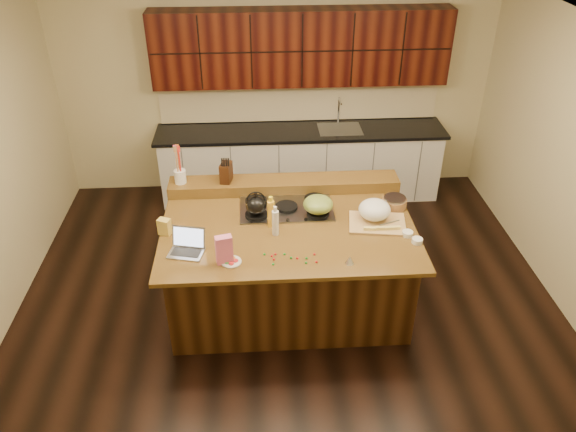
{
  "coord_description": "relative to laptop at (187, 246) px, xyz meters",
  "views": [
    {
      "loc": [
        -0.28,
        -4.43,
        3.87
      ],
      "look_at": [
        0.0,
        0.05,
        1.0
      ],
      "focal_mm": 35.0,
      "sensor_mm": 36.0,
      "label": 1
    }
  ],
  "objects": [
    {
      "name": "package_box",
      "position": [
        -0.23,
        0.28,
        0.02
      ],
      "size": [
        0.13,
        0.12,
        0.16
      ],
      "primitive_type": "cube",
      "rotation": [
        0.0,
        0.0,
        -0.4
      ],
      "color": "gold",
      "rests_on": "island"
    },
    {
      "name": "gumdrop_8",
      "position": [
        0.74,
        -0.14,
        -0.05
      ],
      "size": [
        0.02,
        0.02,
        0.02
      ],
      "primitive_type": "ellipsoid",
      "color": "red",
      "rests_on": "island"
    },
    {
      "name": "gumdrop_9",
      "position": [
        0.75,
        -0.26,
        -0.05
      ],
      "size": [
        0.02,
        0.02,
        0.02
      ],
      "primitive_type": "ellipsoid",
      "color": "#198C26",
      "rests_on": "island"
    },
    {
      "name": "gumdrop_5",
      "position": [
        1.04,
        -0.19,
        -0.05
      ],
      "size": [
        0.02,
        0.02,
        0.02
      ],
      "primitive_type": "ellipsoid",
      "color": "#198C26",
      "rests_on": "island"
    },
    {
      "name": "room",
      "position": [
        0.92,
        0.34,
        0.37
      ],
      "size": [
        5.52,
        5.02,
        2.72
      ],
      "color": "black",
      "rests_on": "ground"
    },
    {
      "name": "gumdrop_6",
      "position": [
        1.12,
        -0.13,
        -0.05
      ],
      "size": [
        0.02,
        0.02,
        0.02
      ],
      "primitive_type": "ellipsoid",
      "color": "red",
      "rests_on": "island"
    },
    {
      "name": "strainer_bowl",
      "position": [
        2.0,
        0.62,
        -0.01
      ],
      "size": [
        0.29,
        0.29,
        0.09
      ],
      "primitive_type": "cylinder",
      "rotation": [
        0.0,
        0.0,
        -0.26
      ],
      "color": "#996B3F",
      "rests_on": "island"
    },
    {
      "name": "island",
      "position": [
        0.92,
        0.34,
        -0.51
      ],
      "size": [
        2.4,
        1.6,
        0.92
      ],
      "color": "black",
      "rests_on": "ground"
    },
    {
      "name": "kitchen_timer",
      "position": [
        1.41,
        -0.27,
        -0.02
      ],
      "size": [
        0.09,
        0.09,
        0.07
      ],
      "primitive_type": "cone",
      "rotation": [
        0.0,
        0.0,
        -0.12
      ],
      "color": "silver",
      "rests_on": "island"
    },
    {
      "name": "gumdrop_11",
      "position": [
        0.86,
        -0.12,
        -0.05
      ],
      "size": [
        0.02,
        0.02,
        0.02
      ],
      "primitive_type": "ellipsoid",
      "color": "#198C26",
      "rests_on": "island"
    },
    {
      "name": "gumdrop_2",
      "position": [
        0.96,
        -0.18,
        -0.05
      ],
      "size": [
        0.02,
        0.02,
        0.02
      ],
      "primitive_type": "ellipsoid",
      "color": "red",
      "rests_on": "island"
    },
    {
      "name": "gumdrop_3",
      "position": [
        0.91,
        -0.17,
        -0.05
      ],
      "size": [
        0.02,
        0.02,
        0.02
      ],
      "primitive_type": "ellipsoid",
      "color": "#198C26",
      "rests_on": "island"
    },
    {
      "name": "kettle",
      "position": [
        0.62,
        0.51,
        0.08
      ],
      "size": [
        0.21,
        0.21,
        0.18
      ],
      "primitive_type": "ellipsoid",
      "rotation": [
        0.0,
        0.0,
        0.04
      ],
      "color": "black",
      "rests_on": "cooktop"
    },
    {
      "name": "oil_bottle",
      "position": [
        0.76,
        0.36,
        0.08
      ],
      "size": [
        0.07,
        0.07,
        0.27
      ],
      "primitive_type": "cylinder",
      "rotation": [
        0.0,
        0.0,
        -0.02
      ],
      "color": "gold",
      "rests_on": "island"
    },
    {
      "name": "wooden_tray",
      "position": [
        1.75,
        0.37,
        0.04
      ],
      "size": [
        0.58,
        0.46,
        0.21
      ],
      "rotation": [
        0.0,
        0.0,
        -0.15
      ],
      "color": "tan",
      "rests_on": "island"
    },
    {
      "name": "green_bowl",
      "position": [
        1.22,
        0.51,
        0.07
      ],
      "size": [
        0.35,
        0.35,
        0.16
      ],
      "primitive_type": "ellipsoid",
      "rotation": [
        0.0,
        0.0,
        0.23
      ],
      "color": "olive",
      "rests_on": "cooktop"
    },
    {
      "name": "cooktop",
      "position": [
        0.92,
        0.64,
        -0.04
      ],
      "size": [
        0.92,
        0.52,
        0.05
      ],
      "color": "gray",
      "rests_on": "island"
    },
    {
      "name": "ramekin_c",
      "position": [
        1.78,
        0.62,
        -0.03
      ],
      "size": [
        0.12,
        0.12,
        0.04
      ],
      "primitive_type": "cylinder",
      "rotation": [
        0.0,
        0.0,
        0.26
      ],
      "color": "white",
      "rests_on": "island"
    },
    {
      "name": "gumdrop_7",
      "position": [
        0.68,
        -0.11,
        -0.05
      ],
      "size": [
        0.02,
        0.02,
        0.02
      ],
      "primitive_type": "ellipsoid",
      "color": "#198C26",
      "rests_on": "island"
    },
    {
      "name": "knife_block",
      "position": [
        0.32,
        1.04,
        0.17
      ],
      "size": [
        0.14,
        0.19,
        0.2
      ],
      "primitive_type": "cube",
      "rotation": [
        0.0,
        0.0,
        -0.23
      ],
      "color": "black",
      "rests_on": "back_ledge"
    },
    {
      "name": "back_counter",
      "position": [
        1.22,
        2.57,
        0.01
      ],
      "size": [
        3.7,
        0.66,
        2.4
      ],
      "color": "silver",
      "rests_on": "ground"
    },
    {
      "name": "ramekin_b",
      "position": [
        2.01,
        0.11,
        -0.03
      ],
      "size": [
        0.13,
        0.13,
        0.04
      ],
      "primitive_type": "cylinder",
      "rotation": [
        0.0,
        0.0,
        0.37
      ],
      "color": "white",
      "rests_on": "island"
    },
    {
      "name": "gumdrop_10",
      "position": [
        0.76,
        -0.19,
        -0.05
      ],
      "size": [
        0.02,
        0.02,
        0.02
      ],
      "primitive_type": "ellipsoid",
      "color": "red",
      "rests_on": "island"
    },
    {
      "name": "gumdrop_4",
      "position": [
        0.78,
        -0.11,
        -0.05
      ],
      "size": [
        0.02,
        0.02,
        0.02
      ],
      "primitive_type": "ellipsoid",
      "color": "red",
      "rests_on": "island"
    },
    {
      "name": "ramekin_a",
      "position": [
        2.07,
        -0.01,
        -0.03
      ],
      "size": [
        0.11,
        0.11,
        0.04
      ],
      "primitive_type": "cylinder",
      "rotation": [
        0.0,
        0.0,
        -0.09
      ],
      "color": "white",
      "rests_on": "island"
    },
    {
      "name": "pink_bag",
      "position": [
        0.34,
        -0.19,
        0.08
      ],
      "size": [
        0.16,
        0.11,
        0.26
      ],
      "primitive_type": "cube",
      "rotation": [
        0.0,
        0.0,
        0.24
      ],
      "color": "pink",
      "rests_on": "island"
    },
    {
      "name": "gumdrop_1",
      "position": [
        1.03,
        -0.25,
        -0.05
      ],
      "size": [
        0.02,
        0.02,
        0.02
      ],
      "primitive_type": "ellipsoid",
      "color": "#198C26",
      "rests_on": "island"
    },
    {
      "name": "candy_plate",
      "position": [
        0.39,
        -0.19,
        -0.05
      ],
      "size": [
        0.19,
        0.19,
        0.01
      ],
      "primitive_type": "cylinder",
      "rotation": [
        0.0,
        0.0,
        0.05
      ],
      "color": "white",
      "rests_on": "island"
    },
    {
      "name": "vinegar_bottle",
      "position": [
        0.79,
        0.21,
        0.07
      ],
      "size": [
        0.07,
        0.07,
        0.25
      ],
      "primitive_type": "cylinder",
      "rotation": [
        0.0,
        0.0,
        0.03
      ],
      "color": "silver",
      "rests_on": "island"
    },
    {
      "name": "gumdrop_0",
      "position": [
        1.13,
        -0.25,
        -0.05
      ],
      "size": [
        0.02,
        0.02,
        0.02
      ],
      "primitive_type": "ellipsoid",
      "color": "red",
      "rests_on": "island"
    },
    {
      "name": "laptop",
      "position": [
        0.0,
        0.0,
        0.0
      ],
      "size": [
        0.35,
        0.3,
        0.21
      ],
      "rotation": [
        0.0,
        0.0,
        -0.23
      ],
      "color": "#B7B7BC",
      "rests_on": "island"
    },
    {
      "name": "utensil_crock",
      "position": [
        -0.15,
        1.04,
        0.13
      ],
      "size": [
        0.14,
        0.14,
        0.14
      ],
      "primitive_type": "cylinder",
      "rotation": [
        0.0,
        0.0,
        -0.22
      ],
      "color": "white",
      "rests_on": "back_ledge"
    },
    {
      "name": "back_ledge",
      "position": [
        0.92,
        1.04,
        0.0
      ],
      "size": [
        2.4,
        0.3,
        0.12
      ],
      "primitive_type": "cube",
      "color": "black",
      "rests_on": "island"
    }
  ]
}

